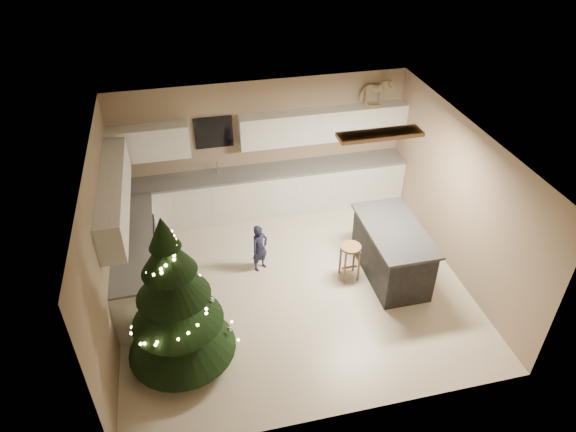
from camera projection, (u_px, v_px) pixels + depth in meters
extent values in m
plane|color=beige|center=(293.00, 284.00, 8.52)|extent=(5.50, 5.50, 0.00)
cube|color=gray|center=(262.00, 146.00, 9.76)|extent=(5.50, 0.02, 2.60)
cube|color=gray|center=(345.00, 347.00, 5.78)|extent=(5.50, 0.02, 2.60)
cube|color=gray|center=(105.00, 247.00, 7.26)|extent=(0.02, 5.00, 2.60)
cube|color=gray|center=(459.00, 198.00, 8.28)|extent=(0.02, 5.00, 2.60)
cube|color=silver|center=(294.00, 144.00, 7.02)|extent=(5.50, 5.00, 0.02)
cube|color=brown|center=(380.00, 135.00, 7.37)|extent=(1.25, 0.32, 0.06)
cube|color=white|center=(380.00, 137.00, 7.39)|extent=(1.15, 0.24, 0.02)
cube|color=silver|center=(267.00, 192.00, 10.01)|extent=(5.48, 0.60, 0.90)
cube|color=silver|center=(137.00, 262.00, 8.28)|extent=(0.60, 2.60, 0.90)
cube|color=slate|center=(266.00, 171.00, 9.73)|extent=(5.48, 0.62, 0.04)
cube|color=slate|center=(133.00, 239.00, 8.02)|extent=(0.62, 2.60, 0.04)
cube|color=silver|center=(149.00, 143.00, 9.01)|extent=(1.40, 0.35, 0.60)
cube|color=silver|center=(324.00, 125.00, 9.60)|extent=(3.20, 0.35, 0.60)
cube|color=silver|center=(114.00, 194.00, 7.64)|extent=(0.35, 2.60, 0.60)
cube|color=black|center=(214.00, 132.00, 9.34)|extent=(0.70, 0.04, 0.60)
cube|color=#99999E|center=(219.00, 178.00, 9.58)|extent=(0.55, 0.40, 0.06)
cylinder|color=#99999E|center=(217.00, 168.00, 9.57)|extent=(0.03, 0.03, 0.24)
cube|color=black|center=(138.00, 251.00, 8.53)|extent=(0.64, 0.75, 0.90)
cube|color=black|center=(116.00, 224.00, 8.13)|extent=(0.10, 0.75, 0.30)
cube|color=black|center=(391.00, 253.00, 8.49)|extent=(0.80, 1.60, 0.90)
cube|color=#252429|center=(395.00, 230.00, 8.21)|extent=(0.90, 1.70, 0.05)
cylinder|color=brown|center=(351.00, 247.00, 8.32)|extent=(0.34, 0.34, 0.04)
cylinder|color=brown|center=(345.00, 268.00, 8.39)|extent=(0.04, 0.04, 0.61)
cylinder|color=brown|center=(359.00, 266.00, 8.43)|extent=(0.04, 0.04, 0.61)
cylinder|color=brown|center=(340.00, 259.00, 8.58)|extent=(0.04, 0.04, 0.61)
cylinder|color=brown|center=(354.00, 257.00, 8.62)|extent=(0.04, 0.04, 0.61)
cube|color=brown|center=(349.00, 267.00, 8.57)|extent=(0.26, 0.03, 0.03)
cylinder|color=#3F2816|center=(184.00, 350.00, 7.19)|extent=(0.13, 0.13, 0.33)
cone|color=black|center=(180.00, 329.00, 6.93)|extent=(1.48, 1.48, 0.76)
cone|color=black|center=(175.00, 303.00, 6.65)|extent=(1.22, 1.22, 0.65)
cone|color=black|center=(171.00, 278.00, 6.40)|extent=(0.96, 0.96, 0.60)
cone|color=black|center=(167.00, 254.00, 6.18)|extent=(0.70, 0.70, 0.54)
cone|color=black|center=(163.00, 232.00, 5.99)|extent=(0.39, 0.39, 0.44)
sphere|color=#FFD88C|center=(238.00, 335.00, 7.27)|extent=(0.04, 0.04, 0.04)
sphere|color=#FFD88C|center=(232.00, 322.00, 7.41)|extent=(0.04, 0.04, 0.04)
sphere|color=#FFD88C|center=(223.00, 312.00, 7.52)|extent=(0.04, 0.04, 0.04)
sphere|color=#FFD88C|center=(210.00, 304.00, 7.58)|extent=(0.04, 0.04, 0.04)
sphere|color=#FFD88C|center=(196.00, 300.00, 7.60)|extent=(0.04, 0.04, 0.04)
sphere|color=#FFD88C|center=(182.00, 298.00, 7.56)|extent=(0.04, 0.04, 0.04)
sphere|color=#FFD88C|center=(167.00, 300.00, 7.47)|extent=(0.04, 0.04, 0.04)
sphere|color=#FFD88C|center=(154.00, 304.00, 7.35)|extent=(0.04, 0.04, 0.04)
sphere|color=#FFD88C|center=(144.00, 310.00, 7.19)|extent=(0.04, 0.04, 0.04)
sphere|color=#FFD88C|center=(136.00, 317.00, 7.01)|extent=(0.04, 0.04, 0.04)
sphere|color=#FFD88C|center=(132.00, 325.00, 6.84)|extent=(0.04, 0.04, 0.04)
sphere|color=#FFD88C|center=(132.00, 333.00, 6.67)|extent=(0.04, 0.04, 0.04)
sphere|color=#FFD88C|center=(136.00, 339.00, 6.52)|extent=(0.04, 0.04, 0.04)
sphere|color=#FFD88C|center=(145.00, 344.00, 6.41)|extent=(0.04, 0.04, 0.04)
sphere|color=#FFD88C|center=(156.00, 345.00, 6.33)|extent=(0.04, 0.04, 0.04)
sphere|color=#FFD88C|center=(168.00, 343.00, 6.30)|extent=(0.04, 0.04, 0.04)
sphere|color=#FFD88C|center=(181.00, 339.00, 6.30)|extent=(0.04, 0.04, 0.04)
sphere|color=#FFD88C|center=(192.00, 331.00, 6.34)|extent=(0.04, 0.04, 0.04)
sphere|color=#FFD88C|center=(201.00, 322.00, 6.41)|extent=(0.04, 0.04, 0.04)
sphere|color=#FFD88C|center=(208.00, 312.00, 6.49)|extent=(0.04, 0.04, 0.04)
sphere|color=#FFD88C|center=(210.00, 302.00, 6.58)|extent=(0.04, 0.04, 0.04)
sphere|color=#FFD88C|center=(209.00, 292.00, 6.66)|extent=(0.04, 0.04, 0.04)
sphere|color=#FFD88C|center=(206.00, 283.00, 6.73)|extent=(0.04, 0.04, 0.04)
sphere|color=#FFD88C|center=(200.00, 276.00, 6.78)|extent=(0.04, 0.04, 0.04)
sphere|color=#FFD88C|center=(192.00, 270.00, 6.81)|extent=(0.04, 0.04, 0.04)
sphere|color=#FFD88C|center=(183.00, 267.00, 6.80)|extent=(0.04, 0.04, 0.04)
sphere|color=#FFD88C|center=(174.00, 265.00, 6.77)|extent=(0.04, 0.04, 0.04)
sphere|color=#FFD88C|center=(165.00, 264.00, 6.71)|extent=(0.04, 0.04, 0.04)
sphere|color=#FFD88C|center=(157.00, 265.00, 6.62)|extent=(0.04, 0.04, 0.04)
sphere|color=#FFD88C|center=(151.00, 267.00, 6.53)|extent=(0.04, 0.04, 0.04)
sphere|color=#FFD88C|center=(147.00, 269.00, 6.43)|extent=(0.04, 0.04, 0.04)
sphere|color=#FFD88C|center=(145.00, 271.00, 6.33)|extent=(0.04, 0.04, 0.04)
sphere|color=#FFD88C|center=(146.00, 273.00, 6.23)|extent=(0.04, 0.04, 0.04)
sphere|color=#FFD88C|center=(148.00, 274.00, 6.15)|extent=(0.04, 0.04, 0.04)
sphere|color=#FFD88C|center=(152.00, 274.00, 6.09)|extent=(0.04, 0.04, 0.04)
sphere|color=#FFD88C|center=(157.00, 272.00, 6.05)|extent=(0.04, 0.04, 0.04)
sphere|color=#FFD88C|center=(163.00, 269.00, 6.03)|extent=(0.04, 0.04, 0.04)
sphere|color=#FFD88C|center=(168.00, 265.00, 6.02)|extent=(0.04, 0.04, 0.04)
sphere|color=#FFD88C|center=(172.00, 260.00, 6.02)|extent=(0.04, 0.04, 0.04)
sphere|color=#FFD88C|center=(175.00, 255.00, 6.04)|extent=(0.04, 0.04, 0.04)
sphere|color=#FFD88C|center=(176.00, 249.00, 6.05)|extent=(0.04, 0.04, 0.04)
sphere|color=#FFD88C|center=(177.00, 244.00, 6.07)|extent=(0.04, 0.04, 0.04)
sphere|color=#FFD88C|center=(175.00, 239.00, 6.07)|extent=(0.04, 0.04, 0.04)
sphere|color=#FFD88C|center=(173.00, 234.00, 6.07)|extent=(0.04, 0.04, 0.04)
sphere|color=#FFD88C|center=(170.00, 230.00, 6.06)|extent=(0.04, 0.04, 0.04)
sphere|color=#FFD88C|center=(167.00, 227.00, 6.04)|extent=(0.04, 0.04, 0.04)
sphere|color=#FFD88C|center=(164.00, 224.00, 6.01)|extent=(0.04, 0.04, 0.04)
sphere|color=silver|center=(230.00, 329.00, 7.16)|extent=(0.08, 0.08, 0.08)
sphere|color=silver|center=(152.00, 308.00, 7.26)|extent=(0.08, 0.08, 0.08)
sphere|color=silver|center=(167.00, 352.00, 6.40)|extent=(0.08, 0.08, 0.08)
sphere|color=silver|center=(210.00, 297.00, 6.93)|extent=(0.08, 0.08, 0.08)
sphere|color=silver|center=(148.00, 292.00, 6.76)|extent=(0.08, 0.08, 0.08)
sphere|color=silver|center=(175.00, 310.00, 6.25)|extent=(0.08, 0.08, 0.08)
sphere|color=silver|center=(189.00, 269.00, 6.60)|extent=(0.08, 0.08, 0.08)
sphere|color=silver|center=(152.00, 268.00, 6.33)|extent=(0.08, 0.08, 0.08)
sphere|color=silver|center=(172.00, 265.00, 6.11)|extent=(0.08, 0.08, 0.08)
sphere|color=silver|center=(170.00, 242.00, 6.19)|extent=(0.08, 0.08, 0.08)
sphere|color=silver|center=(160.00, 235.00, 6.00)|extent=(0.08, 0.08, 0.08)
imported|color=black|center=(260.00, 248.00, 8.61)|extent=(0.38, 0.34, 0.87)
cube|color=brown|center=(375.00, 105.00, 9.57)|extent=(0.22, 0.02, 0.02)
cube|color=brown|center=(373.00, 104.00, 9.63)|extent=(0.22, 0.02, 0.02)
imported|color=beige|center=(375.00, 92.00, 9.46)|extent=(0.57, 0.27, 0.48)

